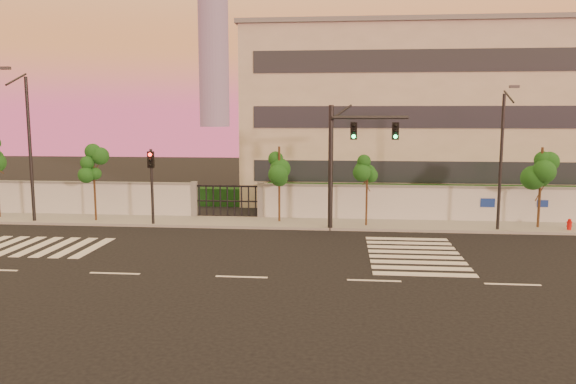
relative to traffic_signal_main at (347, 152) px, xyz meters
name	(u,v)px	position (x,y,z in m)	size (l,w,h in m)	color
ground	(242,277)	(-4.00, -9.11, -4.20)	(120.00, 120.00, 0.00)	black
sidewalk	(274,223)	(-4.00, 1.39, -4.12)	(60.00, 3.00, 0.15)	gray
perimeter_wall	(279,202)	(-3.90, 2.89, -3.13)	(60.00, 0.36, 2.20)	silver
hedge_row	(301,199)	(-2.84, 5.63, -3.38)	(41.00, 4.25, 1.80)	#12330F
institutional_building	(414,115)	(5.00, 12.88, 1.96)	(24.40, 12.40, 12.25)	#B3AA97
distant_skyscraper	(213,8)	(-69.00, 270.89, 57.79)	(16.00, 16.00, 118.00)	slate
road_markings	(222,252)	(-5.58, -5.35, -4.19)	(57.00, 7.62, 0.02)	silver
street_tree_c	(94,165)	(-14.24, 0.91, -0.90)	(1.45, 1.15, 4.49)	#382314
street_tree_d	(280,167)	(-3.72, 1.58, -0.97)	(1.51, 1.20, 4.39)	#382314
street_tree_e	(367,176)	(1.14, 0.88, -1.35)	(1.36, 1.09, 3.87)	#382314
street_tree_f	(542,169)	(10.31, 1.22, -0.93)	(1.63, 1.30, 4.44)	#382314
traffic_signal_main	(347,152)	(0.00, 0.00, 0.00)	(4.16, 1.18, 6.64)	black
traffic_signal_secondary	(152,178)	(-10.64, 0.15, -1.48)	(0.33, 0.33, 4.28)	black
streetlight_west	(28,142)	(-17.70, 0.23, 0.46)	(0.51, 2.07, 8.61)	black
streetlight_east	(502,155)	(7.97, 0.26, -0.12)	(0.45, 1.82, 7.55)	black
fire_hydrant	(569,226)	(11.68, 0.63, -3.83)	(0.29, 0.28, 0.74)	#B9100C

